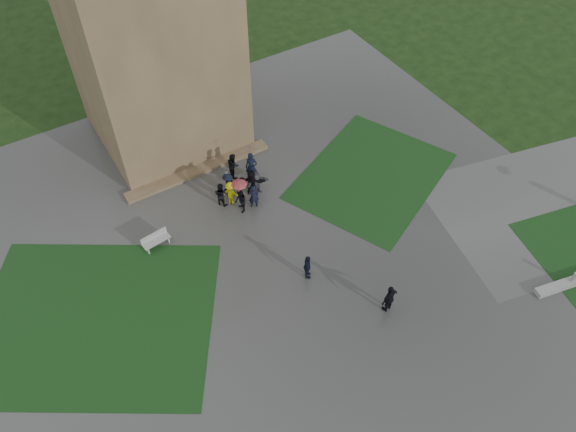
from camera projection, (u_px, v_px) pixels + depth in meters
ground at (293, 301)px, 27.16m from camera, size 120.00×120.00×0.00m
plaza at (272, 273)px, 28.28m from camera, size 34.00×34.00×0.02m
lawn_inset_left at (96, 319)px, 26.46m from camera, size 14.10×13.46×0.01m
lawn_inset_right at (371, 176)px, 32.92m from camera, size 11.12×10.15×0.01m
tower_plinth at (199, 170)px, 33.07m from camera, size 9.00×0.80×0.22m
bench at (156, 240)px, 29.11m from camera, size 1.53×0.65×0.86m
visitor_cluster at (242, 181)px, 31.24m from camera, size 3.21×3.54×2.53m
pedestrian_mid at (307, 267)px, 27.55m from camera, size 0.91×1.04×1.54m
pedestrian_near at (389, 298)px, 26.21m from camera, size 1.11×0.75×1.74m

